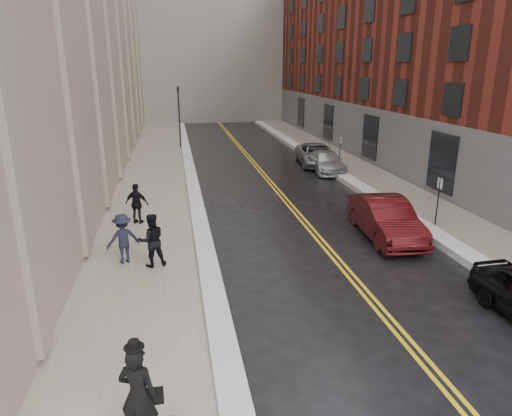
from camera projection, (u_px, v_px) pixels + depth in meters
name	position (u px, v px, depth m)	size (l,w,h in m)	color
ground	(316.00, 357.00, 11.11)	(160.00, 160.00, 0.00)	black
sidewalk_left	(152.00, 192.00, 25.35)	(4.00, 64.00, 0.15)	gray
sidewalk_right	(379.00, 181.00, 27.64)	(3.00, 64.00, 0.15)	gray
lane_stripe_a	(273.00, 187.00, 26.54)	(0.12, 64.00, 0.01)	gold
lane_stripe_b	(277.00, 187.00, 26.58)	(0.12, 64.00, 0.01)	gold
snow_ridge_left	(193.00, 189.00, 25.72)	(0.70, 60.80, 0.26)	white
snow_ridge_right	(350.00, 181.00, 27.30)	(0.85, 60.80, 0.30)	white
building_right	(458.00, 34.00, 32.98)	(14.00, 50.00, 18.00)	maroon
traffic_signal	(179.00, 112.00, 37.92)	(0.18, 0.15, 5.20)	black
parking_sign_near	(438.00, 198.00, 19.55)	(0.06, 0.35, 2.23)	black
parking_sign_far	(340.00, 150.00, 30.82)	(0.06, 0.35, 2.23)	black
car_maroon	(386.00, 219.00, 18.58)	(1.75, 5.01, 1.65)	#410B0E
car_silver_near	(327.00, 162.00, 30.36)	(1.88, 4.62, 1.34)	#AAADB2
car_silver_far	(317.00, 155.00, 32.39)	(2.46, 5.32, 1.48)	gray
pedestrian_main	(138.00, 396.00, 8.15)	(0.73, 0.48, 2.00)	black
pedestrian_a	(152.00, 240.00, 15.55)	(0.92, 0.71, 1.88)	black
pedestrian_b	(123.00, 238.00, 15.85)	(1.15, 0.66, 1.78)	#1A1C2F
pedestrian_c	(137.00, 204.00, 19.82)	(1.05, 0.44, 1.79)	black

